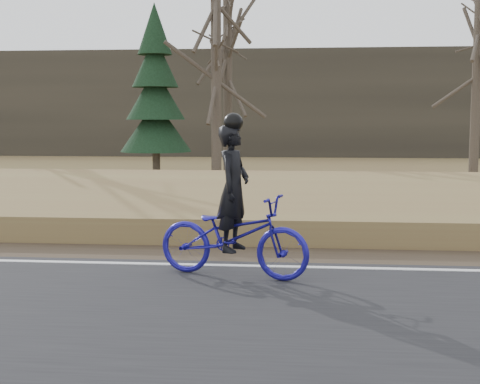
{
  "coord_description": "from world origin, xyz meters",
  "views": [
    {
      "loc": [
        -2.29,
        -9.2,
        2.18
      ],
      "look_at": [
        -3.21,
        0.5,
        1.1
      ],
      "focal_mm": 50.0,
      "sensor_mm": 36.0,
      "label": 1
    }
  ],
  "objects": [
    {
      "name": "ground",
      "position": [
        0.0,
        0.0,
        0.0
      ],
      "size": [
        120.0,
        120.0,
        0.0
      ],
      "primitive_type": "plane",
      "color": "olive",
      "rests_on": "ground"
    },
    {
      "name": "edge_line",
      "position": [
        0.0,
        0.2,
        0.07
      ],
      "size": [
        120.0,
        0.12,
        0.01
      ],
      "primitive_type": "cube",
      "color": "silver",
      "rests_on": "road"
    },
    {
      "name": "shoulder",
      "position": [
        0.0,
        1.2,
        0.02
      ],
      "size": [
        120.0,
        1.6,
        0.04
      ],
      "primitive_type": "cube",
      "color": "#473A2B",
      "rests_on": "ground"
    },
    {
      "name": "embankment",
      "position": [
        0.0,
        4.2,
        0.22
      ],
      "size": [
        120.0,
        5.0,
        0.44
      ],
      "primitive_type": "cube",
      "color": "olive",
      "rests_on": "ground"
    },
    {
      "name": "ballast",
      "position": [
        0.0,
        8.0,
        0.23
      ],
      "size": [
        120.0,
        3.0,
        0.45
      ],
      "primitive_type": "cube",
      "color": "slate",
      "rests_on": "ground"
    },
    {
      "name": "railroad",
      "position": [
        0.0,
        8.0,
        0.53
      ],
      "size": [
        120.0,
        2.4,
        0.29
      ],
      "color": "black",
      "rests_on": "ballast"
    },
    {
      "name": "treeline_backdrop",
      "position": [
        0.0,
        30.0,
        3.0
      ],
      "size": [
        120.0,
        4.0,
        6.0
      ],
      "primitive_type": "cube",
      "color": "#383328",
      "rests_on": "ground"
    },
    {
      "name": "cyclist",
      "position": [
        -3.21,
        -0.43,
        0.75
      ],
      "size": [
        2.23,
        1.26,
        2.19
      ],
      "rotation": [
        0.0,
        0.0,
        1.31
      ],
      "color": "navy",
      "rests_on": "road"
    },
    {
      "name": "bare_tree_left",
      "position": [
        -5.27,
        17.05,
        3.9
      ],
      "size": [
        0.36,
        0.36,
        7.8
      ],
      "primitive_type": "cylinder",
      "color": "#4D4438",
      "rests_on": "ground"
    },
    {
      "name": "bare_tree_near_left",
      "position": [
        -5.31,
        13.86,
        3.72
      ],
      "size": [
        0.36,
        0.36,
        7.44
      ],
      "primitive_type": "cylinder",
      "color": "#4D4438",
      "rests_on": "ground"
    },
    {
      "name": "bare_tree_center",
      "position": [
        4.23,
        17.14,
        4.06
      ],
      "size": [
        0.36,
        0.36,
        8.12
      ],
      "primitive_type": "cylinder",
      "color": "#4D4438",
      "rests_on": "ground"
    },
    {
      "name": "conifer",
      "position": [
        -7.68,
        14.93,
        2.99
      ],
      "size": [
        2.6,
        2.6,
        6.32
      ],
      "color": "#4D4438",
      "rests_on": "ground"
    }
  ]
}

